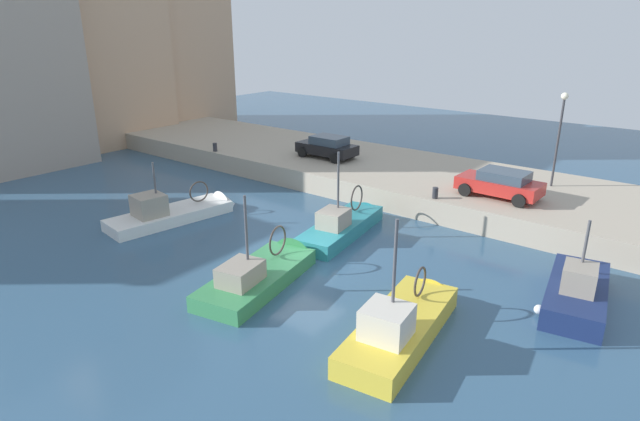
{
  "coord_description": "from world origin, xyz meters",
  "views": [
    {
      "loc": [
        -15.33,
        -12.69,
        9.36
      ],
      "look_at": [
        2.5,
        1.32,
        1.2
      ],
      "focal_mm": 29.64,
      "sensor_mm": 36.0,
      "label": 1
    }
  ],
  "objects_px": {
    "fishing_boat_green": "(264,278)",
    "mooring_bollard_mid": "(435,193)",
    "fishing_boat_navy": "(576,297)",
    "mooring_bollard_north": "(215,147)",
    "fishing_boat_white": "(178,216)",
    "parked_car_black": "(327,147)",
    "quay_streetlamp": "(561,124)",
    "fishing_boat_yellow": "(403,331)",
    "fishing_boat_teal": "(344,230)",
    "parked_car_red": "(500,183)"
  },
  "relations": [
    {
      "from": "fishing_boat_yellow",
      "to": "parked_car_red",
      "type": "xyz_separation_m",
      "value": [
        11.85,
        1.47,
        1.77
      ]
    },
    {
      "from": "fishing_boat_teal",
      "to": "fishing_boat_green",
      "type": "bearing_deg",
      "value": -175.94
    },
    {
      "from": "parked_car_red",
      "to": "mooring_bollard_mid",
      "type": "xyz_separation_m",
      "value": [
        -2.14,
        2.38,
        -0.43
      ]
    },
    {
      "from": "parked_car_black",
      "to": "mooring_bollard_north",
      "type": "height_order",
      "value": "parked_car_black"
    },
    {
      "from": "fishing_boat_white",
      "to": "mooring_bollard_north",
      "type": "relative_size",
      "value": 12.91
    },
    {
      "from": "fishing_boat_yellow",
      "to": "mooring_bollard_mid",
      "type": "distance_m",
      "value": 10.54
    },
    {
      "from": "fishing_boat_navy",
      "to": "fishing_boat_green",
      "type": "relative_size",
      "value": 0.89
    },
    {
      "from": "parked_car_black",
      "to": "fishing_boat_green",
      "type": "bearing_deg",
      "value": -152.07
    },
    {
      "from": "parked_car_red",
      "to": "mooring_bollard_north",
      "type": "xyz_separation_m",
      "value": [
        -2.14,
        18.38,
        -0.43
      ]
    },
    {
      "from": "fishing_boat_navy",
      "to": "parked_car_red",
      "type": "relative_size",
      "value": 1.46
    },
    {
      "from": "fishing_boat_navy",
      "to": "mooring_bollard_north",
      "type": "relative_size",
      "value": 10.6
    },
    {
      "from": "fishing_boat_teal",
      "to": "mooring_bollard_mid",
      "type": "relative_size",
      "value": 12.25
    },
    {
      "from": "fishing_boat_white",
      "to": "parked_car_black",
      "type": "distance_m",
      "value": 11.05
    },
    {
      "from": "fishing_boat_green",
      "to": "mooring_bollard_mid",
      "type": "xyz_separation_m",
      "value": [
        9.8,
        -2.17,
        1.37
      ]
    },
    {
      "from": "quay_streetlamp",
      "to": "fishing_boat_navy",
      "type": "bearing_deg",
      "value": -158.87
    },
    {
      "from": "fishing_boat_teal",
      "to": "fishing_boat_yellow",
      "type": "bearing_deg",
      "value": -131.85
    },
    {
      "from": "fishing_boat_yellow",
      "to": "fishing_boat_green",
      "type": "distance_m",
      "value": 6.03
    },
    {
      "from": "fishing_boat_white",
      "to": "parked_car_red",
      "type": "xyz_separation_m",
      "value": [
        9.75,
        -12.61,
        1.76
      ]
    },
    {
      "from": "mooring_bollard_north",
      "to": "quay_streetlamp",
      "type": "distance_m",
      "value": 20.86
    },
    {
      "from": "fishing_boat_white",
      "to": "fishing_boat_teal",
      "type": "height_order",
      "value": "fishing_boat_teal"
    },
    {
      "from": "fishing_boat_navy",
      "to": "quay_streetlamp",
      "type": "relative_size",
      "value": 1.21
    },
    {
      "from": "fishing_boat_white",
      "to": "fishing_boat_teal",
      "type": "xyz_separation_m",
      "value": [
        3.68,
        -7.64,
        -0.02
      ]
    },
    {
      "from": "fishing_boat_navy",
      "to": "mooring_bollard_north",
      "type": "height_order",
      "value": "fishing_boat_navy"
    },
    {
      "from": "fishing_boat_yellow",
      "to": "fishing_boat_teal",
      "type": "bearing_deg",
      "value": 48.15
    },
    {
      "from": "parked_car_red",
      "to": "quay_streetlamp",
      "type": "distance_m",
      "value": 4.59
    },
    {
      "from": "quay_streetlamp",
      "to": "fishing_boat_yellow",
      "type": "bearing_deg",
      "value": 179.98
    },
    {
      "from": "fishing_boat_white",
      "to": "quay_streetlamp",
      "type": "distance_m",
      "value": 19.83
    },
    {
      "from": "fishing_boat_yellow",
      "to": "parked_car_black",
      "type": "bearing_deg",
      "value": 44.99
    },
    {
      "from": "fishing_boat_white",
      "to": "quay_streetlamp",
      "type": "bearing_deg",
      "value": -46.73
    },
    {
      "from": "fishing_boat_teal",
      "to": "fishing_boat_green",
      "type": "xyz_separation_m",
      "value": [
        -5.86,
        -0.42,
        -0.02
      ]
    },
    {
      "from": "fishing_boat_green",
      "to": "mooring_bollard_mid",
      "type": "height_order",
      "value": "fishing_boat_green"
    },
    {
      "from": "fishing_boat_white",
      "to": "mooring_bollard_mid",
      "type": "bearing_deg",
      "value": -53.33
    },
    {
      "from": "mooring_bollard_north",
      "to": "quay_streetlamp",
      "type": "xyz_separation_m",
      "value": [
        5.65,
        -19.86,
        2.98
      ]
    },
    {
      "from": "parked_car_red",
      "to": "fishing_boat_yellow",
      "type": "bearing_deg",
      "value": -172.9
    },
    {
      "from": "fishing_boat_white",
      "to": "quay_streetlamp",
      "type": "relative_size",
      "value": 1.47
    },
    {
      "from": "fishing_boat_teal",
      "to": "mooring_bollard_mid",
      "type": "height_order",
      "value": "fishing_boat_teal"
    },
    {
      "from": "fishing_boat_yellow",
      "to": "mooring_bollard_mid",
      "type": "xyz_separation_m",
      "value": [
        9.71,
        3.86,
        1.35
      ]
    },
    {
      "from": "parked_car_black",
      "to": "fishing_boat_yellow",
      "type": "bearing_deg",
      "value": -135.01
    },
    {
      "from": "parked_car_red",
      "to": "quay_streetlamp",
      "type": "relative_size",
      "value": 0.82
    },
    {
      "from": "fishing_boat_green",
      "to": "quay_streetlamp",
      "type": "relative_size",
      "value": 1.35
    },
    {
      "from": "fishing_boat_white",
      "to": "fishing_boat_yellow",
      "type": "bearing_deg",
      "value": -98.46
    },
    {
      "from": "fishing_boat_white",
      "to": "parked_car_black",
      "type": "bearing_deg",
      "value": -6.02
    },
    {
      "from": "parked_car_black",
      "to": "mooring_bollard_mid",
      "type": "height_order",
      "value": "parked_car_black"
    },
    {
      "from": "fishing_boat_teal",
      "to": "quay_streetlamp",
      "type": "bearing_deg",
      "value": -33.93
    },
    {
      "from": "parked_car_black",
      "to": "quay_streetlamp",
      "type": "height_order",
      "value": "quay_streetlamp"
    },
    {
      "from": "fishing_boat_green",
      "to": "quay_streetlamp",
      "type": "distance_m",
      "value": 17.15
    },
    {
      "from": "fishing_boat_yellow",
      "to": "fishing_boat_navy",
      "type": "relative_size",
      "value": 1.15
    },
    {
      "from": "fishing_boat_yellow",
      "to": "parked_car_red",
      "type": "distance_m",
      "value": 12.07
    },
    {
      "from": "fishing_boat_navy",
      "to": "fishing_boat_green",
      "type": "bearing_deg",
      "value": 120.72
    },
    {
      "from": "fishing_boat_white",
      "to": "mooring_bollard_north",
      "type": "height_order",
      "value": "fishing_boat_white"
    }
  ]
}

